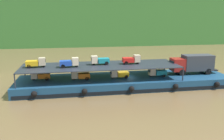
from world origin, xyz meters
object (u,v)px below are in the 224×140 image
object	(u,v)px
mini_truck_upper_mid	(70,62)
mini_truck_lower_mid	(119,74)
mini_truck_lower_fore	(157,72)
mini_truck_upper_fore	(100,60)
mini_truck_upper_bow	(132,59)
mini_truck_upper_stern	(36,63)
covered_lorry	(193,64)
mini_truck_lower_stern	(40,75)
mini_truck_lower_aft	(80,75)
cargo_barge	(125,82)

from	to	relation	value
mini_truck_upper_mid	mini_truck_lower_mid	bearing A→B (deg)	0.46
mini_truck_lower_fore	mini_truck_upper_fore	xyz separation A→B (m)	(-8.89, 1.00, 2.00)
mini_truck_upper_bow	mini_truck_upper_stern	bearing A→B (deg)	-179.65
mini_truck_upper_stern	covered_lorry	bearing A→B (deg)	0.20
mini_truck_lower_stern	mini_truck_upper_stern	distance (m)	2.07
mini_truck_lower_fore	mini_truck_upper_stern	bearing A→B (deg)	177.88
mini_truck_lower_aft	mini_truck_upper_stern	bearing A→B (deg)	174.24
cargo_barge	covered_lorry	xyz separation A→B (m)	(11.40, 0.33, 2.44)
mini_truck_lower_stern	mini_truck_upper_bow	distance (m)	14.00
covered_lorry	mini_truck_upper_stern	distance (m)	24.62
mini_truck_lower_stern	mini_truck_upper_fore	world-z (taller)	mini_truck_upper_fore
cargo_barge	mini_truck_upper_fore	world-z (taller)	mini_truck_upper_fore
mini_truck_lower_aft	cargo_barge	bearing A→B (deg)	3.20
cargo_barge	mini_truck_lower_stern	distance (m)	12.88
covered_lorry	mini_truck_lower_aft	bearing A→B (deg)	-177.77
mini_truck_lower_mid	mini_truck_upper_bow	world-z (taller)	mini_truck_upper_bow
mini_truck_lower_mid	mini_truck_upper_bow	distance (m)	3.01
mini_truck_lower_mid	mini_truck_upper_bow	xyz separation A→B (m)	(2.11, 0.77, 2.00)
mini_truck_lower_mid	mini_truck_lower_fore	bearing A→B (deg)	0.11
covered_lorry	mini_truck_upper_mid	bearing A→B (deg)	-177.60
mini_truck_upper_stern	mini_truck_upper_mid	size ratio (longest dim) A/B	1.00
cargo_barge	mini_truck_lower_mid	size ratio (longest dim) A/B	11.73
mini_truck_lower_mid	mini_truck_upper_mid	world-z (taller)	mini_truck_upper_mid
mini_truck_lower_stern	cargo_barge	bearing A→B (deg)	-2.48
mini_truck_lower_stern	mini_truck_upper_bow	bearing A→B (deg)	-0.92
mini_truck_lower_stern	mini_truck_lower_fore	size ratio (longest dim) A/B	1.00
mini_truck_lower_mid	mini_truck_upper_fore	xyz separation A→B (m)	(-2.83, 1.01, 2.00)
cargo_barge	mini_truck_upper_stern	distance (m)	13.65
mini_truck_lower_aft	mini_truck_upper_bow	distance (m)	8.30
mini_truck_lower_stern	mini_truck_lower_mid	xyz separation A→B (m)	(11.74, -1.00, 0.00)
mini_truck_upper_fore	mini_truck_upper_mid	bearing A→B (deg)	-166.76
mini_truck_lower_stern	mini_truck_upper_bow	xyz separation A→B (m)	(13.85, -0.22, 2.00)
covered_lorry	mini_truck_lower_stern	world-z (taller)	covered_lorry
mini_truck_lower_stern	mini_truck_upper_mid	xyz separation A→B (m)	(4.36, -1.06, 2.00)
mini_truck_upper_mid	mini_truck_lower_aft	bearing A→B (deg)	4.45
covered_lorry	mini_truck_upper_bow	bearing A→B (deg)	179.98
covered_lorry	mini_truck_lower_mid	world-z (taller)	covered_lorry
mini_truck_lower_stern	mini_truck_lower_fore	world-z (taller)	same
mini_truck_lower_stern	mini_truck_lower_aft	size ratio (longest dim) A/B	1.01
covered_lorry	mini_truck_upper_stern	world-z (taller)	mini_truck_upper_stern
mini_truck_lower_mid	cargo_barge	bearing A→B (deg)	23.04
mini_truck_lower_aft	mini_truck_upper_fore	bearing A→B (deg)	17.26
covered_lorry	cargo_barge	bearing A→B (deg)	-178.37
mini_truck_lower_aft	mini_truck_lower_fore	world-z (taller)	same
cargo_barge	mini_truck_upper_bow	distance (m)	3.62
mini_truck_lower_aft	mini_truck_upper_mid	xyz separation A→B (m)	(-1.48, -0.11, 2.00)
mini_truck_upper_stern	mini_truck_upper_mid	xyz separation A→B (m)	(4.77, -0.75, 0.00)
cargo_barge	covered_lorry	bearing A→B (deg)	1.63
mini_truck_lower_mid	mini_truck_upper_bow	size ratio (longest dim) A/B	1.01
cargo_barge	mini_truck_lower_aft	size ratio (longest dim) A/B	11.84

